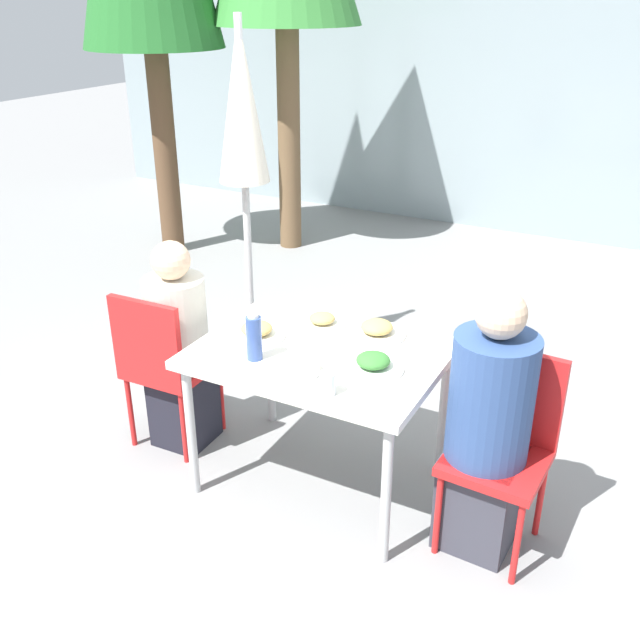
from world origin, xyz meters
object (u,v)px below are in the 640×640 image
(chair_left, at_px, (162,359))
(closed_umbrella, at_px, (243,129))
(bottle, at_px, (254,337))
(salad_bowl, at_px, (298,369))
(person_right, at_px, (487,432))
(chair_right, at_px, (504,436))
(drinking_cup, at_px, (327,383))
(person_left, at_px, (179,351))

(chair_left, distance_m, closed_umbrella, 1.36)
(bottle, relative_size, salad_bowl, 1.22)
(person_right, bearing_deg, chair_right, -121.97)
(person_right, height_order, drinking_cup, person_right)
(chair_right, height_order, person_right, person_right)
(person_right, distance_m, salad_bowl, 0.83)
(person_left, relative_size, bottle, 5.09)
(person_right, xyz_separation_m, salad_bowl, (-0.78, -0.19, 0.19))
(bottle, height_order, drinking_cup, bottle)
(chair_left, bearing_deg, bottle, -11.04)
(salad_bowl, bearing_deg, person_left, 165.52)
(bottle, bearing_deg, person_right, 9.01)
(chair_left, height_order, salad_bowl, chair_left)
(person_right, relative_size, drinking_cup, 12.28)
(drinking_cup, bearing_deg, bottle, 164.35)
(bottle, xyz_separation_m, drinking_cup, (0.42, -0.12, -0.06))
(person_right, height_order, closed_umbrella, closed_umbrella)
(person_right, relative_size, closed_umbrella, 0.57)
(chair_right, bearing_deg, drinking_cup, 32.13)
(bottle, bearing_deg, chair_right, 12.53)
(person_left, distance_m, drinking_cup, 1.08)
(person_left, bearing_deg, chair_left, -121.97)
(chair_left, relative_size, drinking_cup, 8.96)
(chair_left, bearing_deg, person_left, 58.03)
(salad_bowl, bearing_deg, person_right, 13.37)
(chair_left, relative_size, person_left, 0.78)
(chair_left, distance_m, salad_bowl, 0.91)
(closed_umbrella, xyz_separation_m, drinking_cup, (1.13, -1.16, -0.73))
(bottle, bearing_deg, closed_umbrella, 124.26)
(person_left, xyz_separation_m, chair_right, (1.66, 0.05, -0.02))
(chair_right, xyz_separation_m, salad_bowl, (-0.84, -0.26, 0.24))
(person_right, height_order, salad_bowl, person_right)
(person_left, xyz_separation_m, closed_umbrella, (-0.12, 0.85, 0.97))
(person_right, bearing_deg, bottle, 12.39)
(chair_right, relative_size, drinking_cup, 8.96)
(person_left, height_order, salad_bowl, person_left)
(person_left, height_order, bottle, person_left)
(person_right, bearing_deg, person_left, 2.45)
(drinking_cup, distance_m, salad_bowl, 0.21)
(person_left, distance_m, chair_right, 1.66)
(chair_left, relative_size, chair_right, 1.00)
(chair_right, height_order, salad_bowl, chair_right)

